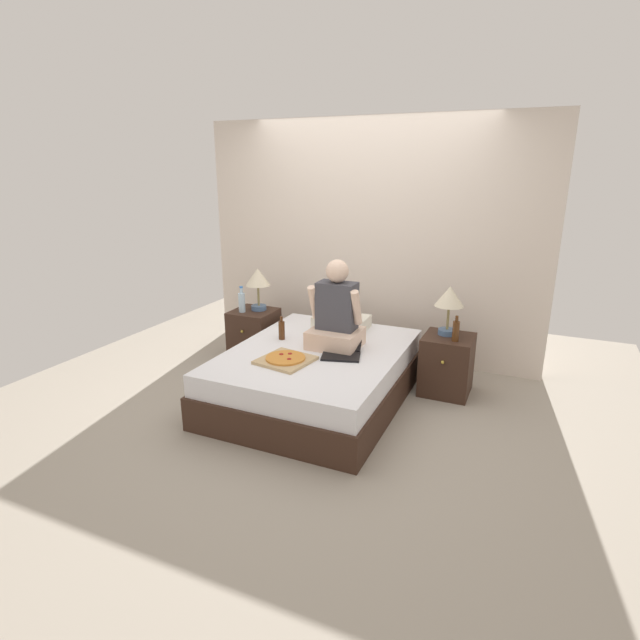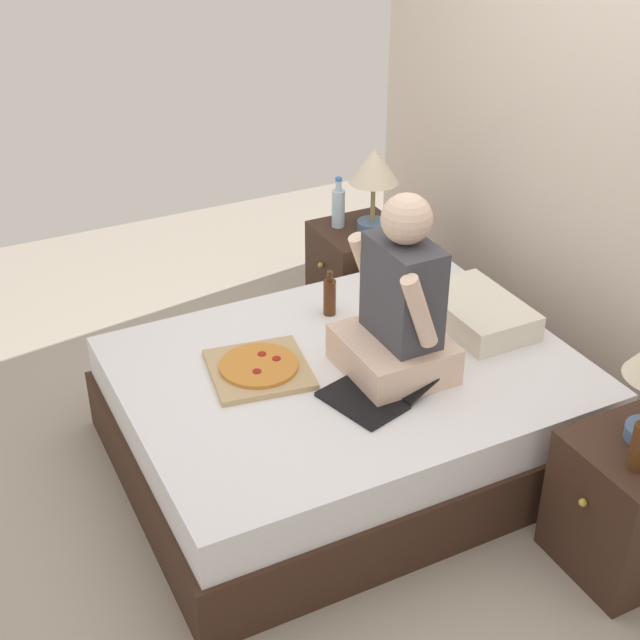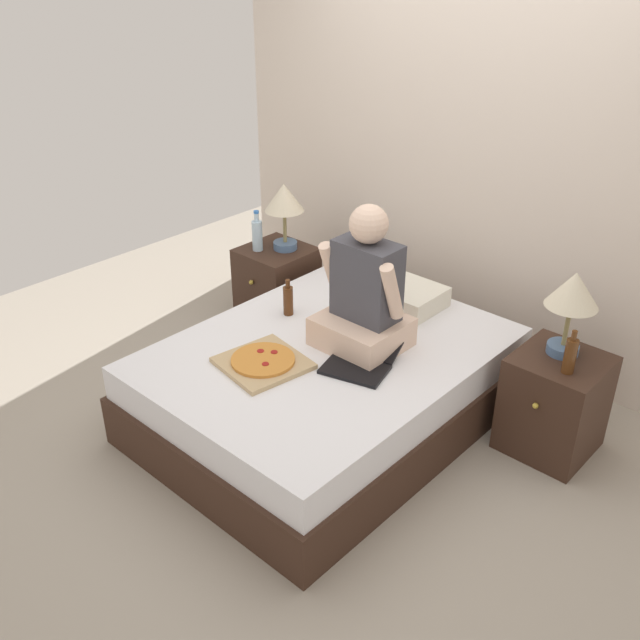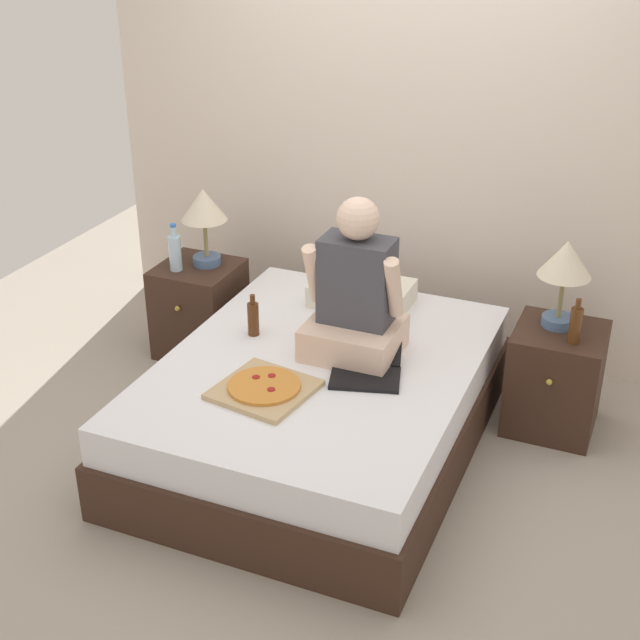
% 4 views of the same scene
% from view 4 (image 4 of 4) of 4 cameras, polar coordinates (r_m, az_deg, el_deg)
% --- Properties ---
extents(ground_plane, '(5.70, 5.70, 0.00)m').
position_cam_4_polar(ground_plane, '(4.51, -0.01, -7.90)').
color(ground_plane, '#9E9384').
extents(wall_back, '(3.70, 0.12, 2.50)m').
position_cam_4_polar(wall_back, '(5.12, 5.86, 11.78)').
color(wall_back, beige).
rests_on(wall_back, ground).
extents(bed, '(1.47, 1.92, 0.47)m').
position_cam_4_polar(bed, '(4.38, -0.01, -5.39)').
color(bed, '#382319').
rests_on(bed, ground).
extents(nightstand_left, '(0.44, 0.47, 0.55)m').
position_cam_4_polar(nightstand_left, '(5.26, -7.71, 0.70)').
color(nightstand_left, '#382319').
rests_on(nightstand_left, ground).
extents(lamp_on_left_nightstand, '(0.26, 0.26, 0.45)m').
position_cam_4_polar(lamp_on_left_nightstand, '(5.05, -7.44, 6.98)').
color(lamp_on_left_nightstand, '#4C6B93').
rests_on(lamp_on_left_nightstand, nightstand_left).
extents(water_bottle, '(0.07, 0.07, 0.28)m').
position_cam_4_polar(water_bottle, '(5.07, -9.26, 4.34)').
color(water_bottle, silver).
rests_on(water_bottle, nightstand_left).
extents(nightstand_right, '(0.44, 0.47, 0.55)m').
position_cam_4_polar(nightstand_right, '(4.66, 14.80, -3.65)').
color(nightstand_right, '#382319').
rests_on(nightstand_right, ground).
extents(lamp_on_right_nightstand, '(0.26, 0.26, 0.45)m').
position_cam_4_polar(lamp_on_right_nightstand, '(4.45, 15.42, 3.41)').
color(lamp_on_right_nightstand, '#4C6B93').
rests_on(lamp_on_right_nightstand, nightstand_right).
extents(beer_bottle, '(0.06, 0.06, 0.23)m').
position_cam_4_polar(beer_bottle, '(4.40, 16.03, -0.28)').
color(beer_bottle, '#512D14').
rests_on(beer_bottle, nightstand_right).
extents(pillow, '(0.52, 0.34, 0.12)m').
position_cam_4_polar(pillow, '(4.80, 2.71, 1.73)').
color(pillow, silver).
rests_on(pillow, bed).
extents(person_seated, '(0.47, 0.40, 0.78)m').
position_cam_4_polar(person_seated, '(4.22, 2.28, 1.43)').
color(person_seated, beige).
rests_on(person_seated, bed).
extents(laptop, '(0.42, 0.48, 0.07)m').
position_cam_4_polar(laptop, '(4.16, 2.98, -3.13)').
color(laptop, black).
rests_on(laptop, bed).
extents(pizza_box, '(0.46, 0.46, 0.04)m').
position_cam_4_polar(pizza_box, '(4.01, -3.59, -4.40)').
color(pizza_box, tan).
rests_on(pizza_box, bed).
extents(beer_bottle_on_bed, '(0.06, 0.06, 0.22)m').
position_cam_4_polar(beer_bottle_on_bed, '(4.47, -4.30, 0.12)').
color(beer_bottle_on_bed, '#4C2811').
rests_on(beer_bottle_on_bed, bed).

